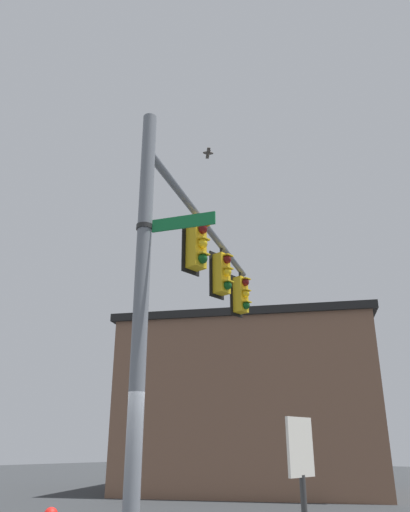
% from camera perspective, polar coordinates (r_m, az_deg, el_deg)
% --- Properties ---
extents(signal_pole, '(0.24, 0.24, 7.38)m').
position_cam_1_polar(signal_pole, '(7.76, -7.52, -6.64)').
color(signal_pole, slate).
rests_on(signal_pole, ground).
extents(mast_arm, '(6.52, 3.03, 0.17)m').
position_cam_1_polar(mast_arm, '(11.86, 0.40, 3.17)').
color(mast_arm, slate).
extents(traffic_light_nearest_pole, '(0.54, 0.49, 1.31)m').
position_cam_1_polar(traffic_light_nearest_pole, '(10.76, -0.94, 1.25)').
color(traffic_light_nearest_pole, black).
extents(traffic_light_mid_inner, '(0.54, 0.49, 1.31)m').
position_cam_1_polar(traffic_light_mid_inner, '(12.54, 2.01, -2.05)').
color(traffic_light_mid_inner, black).
extents(traffic_light_mid_outer, '(0.54, 0.49, 1.31)m').
position_cam_1_polar(traffic_light_mid_outer, '(14.39, 4.23, -4.52)').
color(traffic_light_mid_outer, black).
extents(street_name_sign, '(0.66, 1.27, 0.22)m').
position_cam_1_polar(street_name_sign, '(8.11, -4.65, 3.67)').
color(street_name_sign, '#147238').
extents(bird_flying, '(0.31, 0.34, 0.13)m').
position_cam_1_polar(bird_flying, '(12.80, 0.37, 11.92)').
color(bird_flying, '#4C4742').
extents(storefront_building, '(11.39, 12.30, 6.62)m').
position_cam_1_polar(storefront_building, '(21.52, 5.42, -16.86)').
color(storefront_building, brown).
rests_on(storefront_building, ground).
extents(historical_marker, '(0.60, 0.08, 2.13)m').
position_cam_1_polar(historical_marker, '(7.21, 11.23, -23.70)').
color(historical_marker, '#333333').
rests_on(historical_marker, ground).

